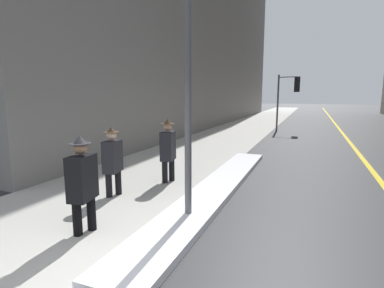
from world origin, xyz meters
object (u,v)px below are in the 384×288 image
object	(u,v)px
pedestrian_in_fedora	(82,181)
lamp_post	(188,45)
pedestrian_in_glasses	(113,159)
traffic_light_near	(290,91)
pedestrian_nearside	(168,148)

from	to	relation	value
pedestrian_in_fedora	lamp_post	bearing A→B (deg)	118.54
pedestrian_in_glasses	pedestrian_in_fedora	bearing A→B (deg)	10.84
lamp_post	pedestrian_in_glasses	size ratio (longest dim) A/B	3.25
lamp_post	traffic_light_near	xyz separation A→B (m)	(0.65, 14.53, -0.53)
lamp_post	pedestrian_in_fedora	size ratio (longest dim) A/B	3.15
pedestrian_in_fedora	pedestrian_nearside	xyz separation A→B (m)	(-0.03, 3.10, 0.02)
traffic_light_near	pedestrian_in_fedora	bearing A→B (deg)	-88.56
traffic_light_near	pedestrian_in_glasses	distance (m)	14.31
lamp_post	pedestrian_in_fedora	world-z (taller)	lamp_post
traffic_light_near	pedestrian_in_fedora	distance (m)	15.85
traffic_light_near	pedestrian_in_fedora	world-z (taller)	traffic_light_near
pedestrian_nearside	pedestrian_in_glasses	bearing A→B (deg)	-35.00
pedestrian_in_fedora	pedestrian_in_glasses	xyz separation A→B (m)	(-0.66, 1.67, -0.03)
pedestrian_in_glasses	pedestrian_nearside	bearing A→B (deg)	145.00
traffic_light_near	pedestrian_in_glasses	world-z (taller)	traffic_light_near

